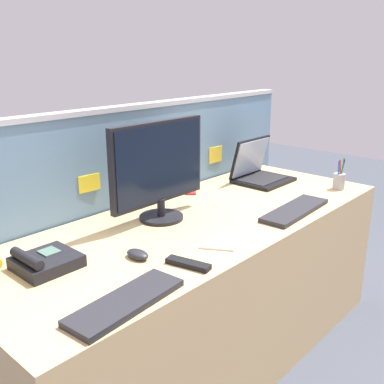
{
  "coord_description": "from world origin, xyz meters",
  "views": [
    {
      "loc": [
        -1.47,
        -1.27,
        1.49
      ],
      "look_at": [
        0.0,
        0.05,
        0.87
      ],
      "focal_mm": 41.98,
      "sensor_mm": 36.0,
      "label": 1
    }
  ],
  "objects": [
    {
      "name": "cubicle_divider",
      "position": [
        -0.0,
        0.44,
        0.62
      ],
      "size": [
        2.44,
        0.08,
        1.24
      ],
      "color": "#6084A3",
      "rests_on": "ground_plane"
    },
    {
      "name": "pen_cup",
      "position": [
        0.88,
        -0.27,
        0.8
      ],
      "size": [
        0.07,
        0.07,
        0.18
      ],
      "color": "#99999E",
      "rests_on": "desk"
    },
    {
      "name": "ground_plane",
      "position": [
        0.0,
        0.0,
        0.0
      ],
      "size": [
        10.0,
        10.0,
        0.0
      ],
      "primitive_type": "plane",
      "color": "#424751"
    },
    {
      "name": "desk_phone",
      "position": [
        -0.74,
        0.09,
        0.78
      ],
      "size": [
        0.21,
        0.19,
        0.08
      ],
      "color": "black",
      "rests_on": "desk"
    },
    {
      "name": "computer_mouse_right_hand",
      "position": [
        -0.47,
        -0.1,
        0.76
      ],
      "size": [
        0.06,
        0.1,
        0.03
      ],
      "primitive_type": "ellipsoid",
      "rotation": [
        0.0,
        0.0,
        0.03
      ],
      "color": "#232328",
      "rests_on": "desk"
    },
    {
      "name": "desk",
      "position": [
        0.0,
        0.0,
        0.37
      ],
      "size": [
        2.12,
        0.81,
        0.75
      ],
      "primitive_type": "cube",
      "color": "tan",
      "rests_on": "ground_plane"
    },
    {
      "name": "cell_phone_white_slab",
      "position": [
        -0.19,
        -0.26,
        0.75
      ],
      "size": [
        0.13,
        0.15,
        0.01
      ],
      "primitive_type": "cube",
      "rotation": [
        0.0,
        0.0,
        0.54
      ],
      "color": "silver",
      "rests_on": "desk"
    },
    {
      "name": "tv_remote",
      "position": [
        -0.39,
        -0.28,
        0.76
      ],
      "size": [
        0.08,
        0.18,
        0.02
      ],
      "primitive_type": "cube",
      "rotation": [
        0.0,
        0.0,
        0.22
      ],
      "color": "black",
      "rests_on": "desk"
    },
    {
      "name": "desktop_monitor",
      "position": [
        -0.12,
        0.14,
        0.99
      ],
      "size": [
        0.54,
        0.2,
        0.45
      ],
      "color": "black",
      "rests_on": "desk"
    },
    {
      "name": "keyboard_spare",
      "position": [
        0.37,
        -0.28,
        0.76
      ],
      "size": [
        0.47,
        0.16,
        0.02
      ],
      "primitive_type": "cube",
      "rotation": [
        0.0,
        0.0,
        0.05
      ],
      "color": "#232328",
      "rests_on": "desk"
    },
    {
      "name": "laptop",
      "position": [
        0.72,
        0.17,
        0.81
      ],
      "size": [
        0.32,
        0.27,
        0.25
      ],
      "color": "black",
      "rests_on": "desk"
    },
    {
      "name": "cell_phone_red_case",
      "position": [
        0.29,
        0.32,
        0.75
      ],
      "size": [
        0.15,
        0.14,
        0.01
      ],
      "primitive_type": "cube",
      "rotation": [
        0.0,
        0.0,
        -0.82
      ],
      "color": "#B22323",
      "rests_on": "desk"
    },
    {
      "name": "keyboard_main",
      "position": [
        -0.71,
        -0.32,
        0.76
      ],
      "size": [
        0.41,
        0.17,
        0.02
      ],
      "primitive_type": "cube",
      "rotation": [
        0.0,
        0.0,
        0.08
      ],
      "color": "#232328",
      "rests_on": "desk"
    }
  ]
}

